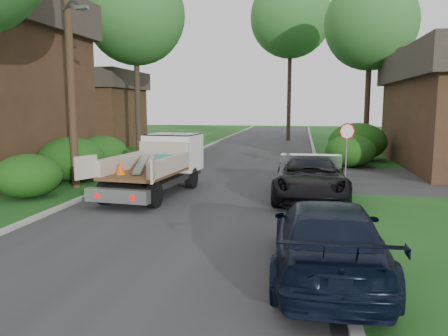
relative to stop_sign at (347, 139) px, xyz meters
name	(u,v)px	position (x,y,z in m)	size (l,w,h in m)	color
ground	(173,229)	(-5.20, -9.00, -1.78)	(120.00, 120.00, 0.00)	#194914
road	(233,172)	(-5.20, 1.00, -1.77)	(8.00, 90.00, 0.02)	#28282B
curb_left	(152,169)	(-9.30, 1.00, -1.72)	(0.20, 90.00, 0.12)	#9E9E99
curb_right	(319,173)	(-1.10, 1.00, -1.72)	(0.20, 90.00, 0.12)	#9E9E99
stop_sign	(347,139)	(0.00, 0.00, 0.00)	(0.71, 0.32, 2.48)	slate
utility_pole	(70,53)	(-10.68, -4.02, 3.40)	(2.42, 1.25, 10.00)	#382619
house_left_far	(90,108)	(-18.70, 13.00, 1.27)	(7.56, 7.56, 6.00)	#3B2418
hedge_left_a	(28,176)	(-11.40, -6.00, -1.01)	(2.34, 2.34, 1.53)	#1A4A11
hedge_left_b	(71,159)	(-11.70, -2.50, -0.84)	(2.86, 2.86, 1.87)	#1A4A11
hedge_left_c	(101,152)	(-12.00, 1.00, -0.93)	(2.60, 2.60, 1.70)	#1A4A11
hedge_right_a	(350,151)	(0.60, 4.00, -0.93)	(2.60, 2.60, 1.70)	#1A4A11
hedge_right_b	(357,142)	(1.30, 7.00, -0.67)	(3.38, 3.38, 2.21)	#1A4A11
tree_left_far	(135,15)	(-12.70, 8.00, 7.20)	(6.40, 6.40, 12.20)	#2D2119
tree_right_far	(371,24)	(2.30, 11.00, 6.70)	(6.00, 6.00, 11.50)	#2D2119
tree_left_back	(3,5)	(-19.20, 4.00, 7.20)	(6.00, 6.00, 12.00)	#2D2119
tree_center_far	(291,17)	(-3.20, 21.00, 9.20)	(7.20, 7.20, 14.60)	#2D2119
flatbed_truck	(163,161)	(-7.08, -4.05, -0.63)	(2.83, 5.75, 2.11)	black
black_pickup	(311,178)	(-1.60, -4.50, -1.04)	(2.44, 5.30, 1.47)	black
navy_suv	(327,238)	(-1.40, -11.50, -1.05)	(2.03, 5.00, 1.45)	black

